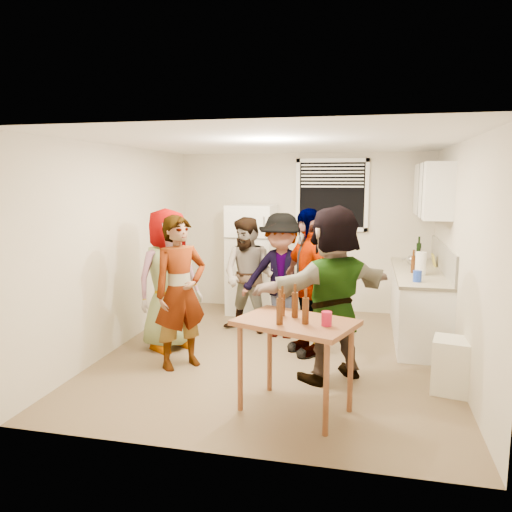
% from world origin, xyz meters
% --- Properties ---
extents(room, '(4.00, 4.50, 2.50)m').
position_xyz_m(room, '(0.00, 0.00, 0.00)').
color(room, beige).
rests_on(room, ground).
extents(window, '(1.12, 0.10, 1.06)m').
position_xyz_m(window, '(0.45, 2.21, 1.85)').
color(window, white).
rests_on(window, room).
extents(refrigerator, '(0.70, 0.70, 1.70)m').
position_xyz_m(refrigerator, '(-0.75, 1.88, 0.85)').
color(refrigerator, white).
rests_on(refrigerator, ground).
extents(counter_lower, '(0.60, 2.20, 0.86)m').
position_xyz_m(counter_lower, '(1.70, 1.15, 0.43)').
color(counter_lower, white).
rests_on(counter_lower, ground).
extents(countertop, '(0.64, 2.22, 0.04)m').
position_xyz_m(countertop, '(1.70, 1.15, 0.88)').
color(countertop, '#B9AE92').
rests_on(countertop, counter_lower).
extents(backsplash, '(0.03, 2.20, 0.36)m').
position_xyz_m(backsplash, '(1.99, 1.15, 1.08)').
color(backsplash, beige).
rests_on(backsplash, countertop).
extents(upper_cabinets, '(0.34, 1.60, 0.70)m').
position_xyz_m(upper_cabinets, '(1.83, 1.35, 1.95)').
color(upper_cabinets, white).
rests_on(upper_cabinets, room).
extents(kettle, '(0.25, 0.22, 0.19)m').
position_xyz_m(kettle, '(1.65, 1.54, 0.90)').
color(kettle, silver).
rests_on(kettle, countertop).
extents(paper_towel, '(0.13, 0.13, 0.29)m').
position_xyz_m(paper_towel, '(1.68, 0.83, 0.90)').
color(paper_towel, white).
rests_on(paper_towel, countertop).
extents(wine_bottle, '(0.07, 0.07, 0.27)m').
position_xyz_m(wine_bottle, '(1.75, 1.90, 0.90)').
color(wine_bottle, black).
rests_on(wine_bottle, countertop).
extents(beer_bottle_counter, '(0.06, 0.06, 0.22)m').
position_xyz_m(beer_bottle_counter, '(1.60, 0.94, 0.90)').
color(beer_bottle_counter, '#47230C').
rests_on(beer_bottle_counter, countertop).
extents(blue_cup, '(0.10, 0.10, 0.13)m').
position_xyz_m(blue_cup, '(1.60, 0.36, 0.90)').
color(blue_cup, '#1E3CB0').
rests_on(blue_cup, countertop).
extents(picture_frame, '(0.02, 0.20, 0.16)m').
position_xyz_m(picture_frame, '(1.92, 1.54, 0.98)').
color(picture_frame, gold).
rests_on(picture_frame, countertop).
extents(trash_bin, '(0.43, 0.43, 0.54)m').
position_xyz_m(trash_bin, '(1.88, -0.64, 0.25)').
color(trash_bin, white).
rests_on(trash_bin, ground).
extents(serving_table, '(1.18, 0.98, 0.85)m').
position_xyz_m(serving_table, '(0.42, -1.39, 0.00)').
color(serving_table, brown).
rests_on(serving_table, ground).
extents(beer_bottle_table, '(0.05, 0.05, 0.21)m').
position_xyz_m(beer_bottle_table, '(0.28, -1.27, 0.85)').
color(beer_bottle_table, '#47230C').
rests_on(beer_bottle_table, serving_table).
extents(red_cup, '(0.09, 0.09, 0.12)m').
position_xyz_m(red_cup, '(0.70, -1.50, 0.85)').
color(red_cup, '#B31234').
rests_on(red_cup, serving_table).
extents(guest_grey, '(1.91, 1.72, 0.55)m').
position_xyz_m(guest_grey, '(-1.36, -0.01, 0.00)').
color(guest_grey, gray).
rests_on(guest_grey, ground).
extents(guest_stripe, '(1.68, 1.62, 0.41)m').
position_xyz_m(guest_stripe, '(-0.98, -0.58, 0.00)').
color(guest_stripe, '#141933').
rests_on(guest_stripe, ground).
extents(guest_back_left, '(1.15, 1.73, 0.60)m').
position_xyz_m(guest_back_left, '(-0.55, 0.83, 0.00)').
color(guest_back_left, brown).
rests_on(guest_back_left, ground).
extents(guest_back_right, '(1.17, 1.72, 0.62)m').
position_xyz_m(guest_back_right, '(-0.08, 0.74, 0.00)').
color(guest_back_right, '#424247').
rests_on(guest_back_right, ground).
extents(guest_black, '(2.03, 1.87, 0.43)m').
position_xyz_m(guest_black, '(0.34, 0.17, 0.00)').
color(guest_black, black).
rests_on(guest_black, ground).
extents(guest_orange, '(2.49, 2.51, 0.54)m').
position_xyz_m(guest_orange, '(0.69, -0.55, 0.00)').
color(guest_orange, '#BA8545').
rests_on(guest_orange, ground).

